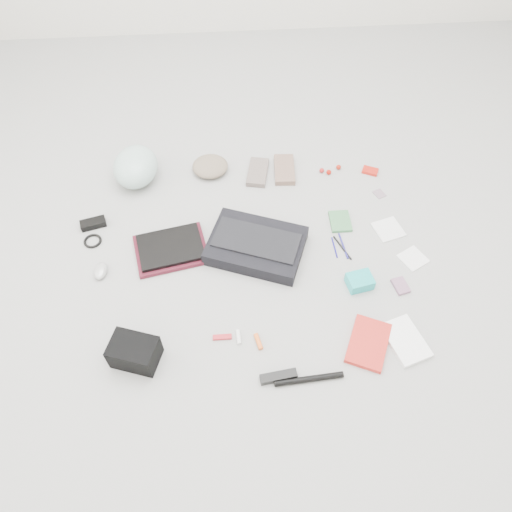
{
  "coord_description": "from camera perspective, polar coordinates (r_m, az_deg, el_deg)",
  "views": [
    {
      "loc": [
        -0.1,
        -1.34,
        1.88
      ],
      "look_at": [
        0.0,
        0.0,
        0.05
      ],
      "focal_mm": 35.0,
      "sensor_mm": 36.0,
      "label": 1
    }
  ],
  "objects": [
    {
      "name": "lollipop_b",
      "position": [
        2.7,
        8.32,
        9.46
      ],
      "size": [
        0.03,
        0.03,
        0.03
      ],
      "primitive_type": "sphere",
      "rotation": [
        0.0,
        0.0,
        -0.31
      ],
      "color": "#A51006",
      "rests_on": "ground_plane"
    },
    {
      "name": "laptop",
      "position": [
        2.35,
        -9.76,
        1.03
      ],
      "size": [
        0.33,
        0.27,
        0.02
      ],
      "primitive_type": "cube",
      "rotation": [
        0.0,
        0.0,
        0.2
      ],
      "color": "black",
      "rests_on": "laptop_sleeve"
    },
    {
      "name": "mitten_right",
      "position": [
        2.69,
        3.27,
        9.83
      ],
      "size": [
        0.12,
        0.21,
        0.03
      ],
      "primitive_type": "cube",
      "rotation": [
        0.0,
        0.0,
        -0.06
      ],
      "color": "#7E6052",
      "rests_on": "ground_plane"
    },
    {
      "name": "camera_bag",
      "position": [
        2.07,
        -13.71,
        -10.63
      ],
      "size": [
        0.22,
        0.18,
        0.12
      ],
      "primitive_type": "cube",
      "rotation": [
        0.0,
        0.0,
        -0.32
      ],
      "color": "black",
      "rests_on": "ground_plane"
    },
    {
      "name": "napkin_top",
      "position": [
        2.51,
        14.88,
        2.95
      ],
      "size": [
        0.16,
        0.16,
        0.01
      ],
      "primitive_type": "cube",
      "rotation": [
        0.0,
        0.0,
        0.29
      ],
      "color": "silver",
      "rests_on": "ground_plane"
    },
    {
      "name": "accordion_wallet",
      "position": [
        2.26,
        11.77,
        -2.85
      ],
      "size": [
        0.13,
        0.11,
        0.05
      ],
      "primitive_type": "cube",
      "rotation": [
        0.0,
        0.0,
        0.2
      ],
      "color": "#1BB4B4",
      "rests_on": "ground_plane"
    },
    {
      "name": "book_white",
      "position": [
        2.18,
        16.7,
        -9.24
      ],
      "size": [
        0.19,
        0.24,
        0.02
      ],
      "primitive_type": "cube",
      "rotation": [
        0.0,
        0.0,
        0.31
      ],
      "color": "white",
      "rests_on": "ground_plane"
    },
    {
      "name": "altoids_tin",
      "position": [
        2.76,
        12.92,
        9.46
      ],
      "size": [
        0.1,
        0.08,
        0.02
      ],
      "primitive_type": "cube",
      "rotation": [
        0.0,
        0.0,
        -0.43
      ],
      "color": "red",
      "rests_on": "ground_plane"
    },
    {
      "name": "ground_plane",
      "position": [
        2.31,
        0.0,
        -0.74
      ],
      "size": [
        4.0,
        4.0,
        0.0
      ],
      "primitive_type": "plane",
      "color": "gray"
    },
    {
      "name": "stamp_sheet",
      "position": [
        2.66,
        13.92,
        6.93
      ],
      "size": [
        0.07,
        0.07,
        0.0
      ],
      "primitive_type": "cube",
      "rotation": [
        0.0,
        0.0,
        0.44
      ],
      "color": "gray",
      "rests_on": "ground_plane"
    },
    {
      "name": "card_deck",
      "position": [
        2.32,
        16.19,
        -3.3
      ],
      "size": [
        0.08,
        0.1,
        0.02
      ],
      "primitive_type": "cube",
      "rotation": [
        0.0,
        0.0,
        0.23
      ],
      "color": "gray",
      "rests_on": "ground_plane"
    },
    {
      "name": "pen_blue",
      "position": [
        2.38,
        8.96,
        0.96
      ],
      "size": [
        0.01,
        0.12,
        0.01
      ],
      "primitive_type": "cylinder",
      "rotation": [
        1.57,
        0.0,
        0.06
      ],
      "color": "navy",
      "rests_on": "ground_plane"
    },
    {
      "name": "power_brick",
      "position": [
        2.56,
        -18.11,
        3.55
      ],
      "size": [
        0.13,
        0.08,
        0.03
      ],
      "primitive_type": "cube",
      "rotation": [
        0.0,
        0.0,
        0.26
      ],
      "color": "black",
      "rests_on": "ground_plane"
    },
    {
      "name": "notepad",
      "position": [
        2.49,
        9.6,
        3.93
      ],
      "size": [
        0.1,
        0.13,
        0.02
      ],
      "primitive_type": "cube",
      "rotation": [
        0.0,
        0.0,
        -0.0
      ],
      "color": "#3B7446",
      "rests_on": "ground_plane"
    },
    {
      "name": "beanie",
      "position": [
        2.69,
        -5.26,
        10.17
      ],
      "size": [
        0.19,
        0.18,
        0.07
      ],
      "primitive_type": "ellipsoid",
      "rotation": [
        0.0,
        0.0,
        -0.0
      ],
      "color": "#7C6B58",
      "rests_on": "ground_plane"
    },
    {
      "name": "u_lock",
      "position": [
        2.02,
        2.59,
        -13.61
      ],
      "size": [
        0.15,
        0.06,
        0.03
      ],
      "primitive_type": "cube",
      "rotation": [
        0.0,
        0.0,
        0.13
      ],
      "color": "black",
      "rests_on": "ground_plane"
    },
    {
      "name": "napkin_bottom",
      "position": [
        2.43,
        17.51,
        -0.27
      ],
      "size": [
        0.15,
        0.15,
        0.01
      ],
      "primitive_type": "cube",
      "rotation": [
        0.0,
        0.0,
        0.5
      ],
      "color": "white",
      "rests_on": "ground_plane"
    },
    {
      "name": "bike_pump",
      "position": [
        2.03,
        6.07,
        -13.81
      ],
      "size": [
        0.28,
        0.04,
        0.03
      ],
      "primitive_type": "cylinder",
      "rotation": [
        0.0,
        1.57,
        0.07
      ],
      "color": "black",
      "rests_on": "ground_plane"
    },
    {
      "name": "toiletry_tube_orange",
      "position": [
        2.09,
        0.27,
        -9.75
      ],
      "size": [
        0.04,
        0.07,
        0.02
      ],
      "primitive_type": "cylinder",
      "rotation": [
        1.57,
        0.0,
        0.24
      ],
      "color": "orange",
      "rests_on": "ground_plane"
    },
    {
      "name": "bike_helmet",
      "position": [
        2.68,
        -13.6,
        9.9
      ],
      "size": [
        0.25,
        0.3,
        0.17
      ],
      "primitive_type": "ellipsoid",
      "rotation": [
        0.0,
        0.0,
        -0.09
      ],
      "color": "#AFD2CA",
      "rests_on": "ground_plane"
    },
    {
      "name": "mitten_left",
      "position": [
        2.67,
        0.19,
        9.55
      ],
      "size": [
        0.14,
        0.21,
        0.03
      ],
      "primitive_type": "cube",
      "rotation": [
        0.0,
        0.0,
        -0.2
      ],
      "color": "#71615B",
      "rests_on": "ground_plane"
    },
    {
      "name": "lollipop_c",
      "position": [
        2.74,
        9.42,
        9.99
      ],
      "size": [
        0.03,
        0.03,
        0.03
      ],
      "primitive_type": "sphere",
      "rotation": [
        0.0,
        0.0,
        -0.04
      ],
      "color": "#9D1A0B",
      "rests_on": "ground_plane"
    },
    {
      "name": "pen_navy",
      "position": [
        2.4,
        9.94,
        1.15
      ],
      "size": [
        0.02,
        0.15,
        0.01
      ],
      "primitive_type": "cylinder",
      "rotation": [
        1.57,
        0.0,
        0.11
      ],
      "color": "navy",
      "rests_on": "ground_plane"
    },
    {
      "name": "laptop_sleeve",
      "position": [
        2.37,
        -9.69,
        0.72
      ],
      "size": [
        0.37,
        0.31,
        0.02
      ],
      "primitive_type": "cube",
      "rotation": [
        0.0,
        0.0,
        0.2
      ],
      "color": "#521422",
      "rests_on": "ground_plane"
    },
    {
      "name": "mouse",
      "position": [
        2.37,
        -17.33,
        -1.63
      ],
      "size": [
        0.07,
        0.1,
        0.04
      ],
      "primitive_type": "ellipsoid",
      "rotation": [
        0.0,
        0.0,
        -0.12
      ],
      "color": "#A2A2A2",
      "rests_on": "ground_plane"
    },
    {
      "name": "toiletry_tube_white",
      "position": [
        2.1,
        -2.0,
        -9.24
      ],
      "size": [
        0.02,
        0.06,
        0.02
      ],
      "primitive_type": "cylinder",
      "rotation": [
        1.57,
        0.0,
        0.05
      ],
      "color": "silver",
      "rests_on": "ground_plane"
    },
    {
      "name": "messenger_bag",
      "position": [
        2.32,
        0.02,
        1.19
      ],
      "size": [
        0.51,
        0.44,
        0.07
      ],
      "primitive_type": "cube",
      "rotation": [
        0.0,
        0.0,
        -0.36
      ],
      "color": "black",
      "rests_on": "ground_plane"
    },
    {
      "name": "book_red",
      "position": [
        2.13,
        12.72,
        -9.68
      ],
      "size": [
        0.23,
        0.27,
        0.02
      ],
      "primitive_type": "cube",
      "rotation": [
        0.0,
        0.0,
        -0.42
      ],
      "color": "red",
      "rests_on": "ground_plane"
    },
    {
      "name": "multitool",
      "position": [
        2.1,
        -3.88,
        -9.23
      ],
      "size": [
        0.08,
        0.02,
        0.01
      ],
      "primitive_type": "cube",
      "rotation": [
        0.0,
        0.0,
        0.0
      ],
      "color": "#A81C24",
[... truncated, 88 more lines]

